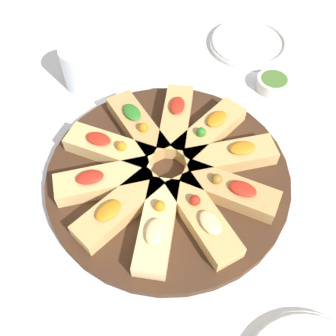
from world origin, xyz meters
TOP-DOWN VIEW (x-y plane):
  - ground_plane at (0.00, 0.00)m, footprint 3.00×3.00m
  - serving_board at (0.00, 0.00)m, footprint 0.43×0.43m
  - focaccia_slice_0 at (0.08, 0.08)m, footprint 0.15×0.15m
  - focaccia_slice_1 at (0.01, 0.11)m, footprint 0.07×0.17m
  - focaccia_slice_2 at (-0.05, 0.10)m, footprint 0.12×0.17m
  - focaccia_slice_3 at (-0.10, 0.05)m, footprint 0.17×0.12m
  - focaccia_slice_4 at (-0.11, -0.02)m, footprint 0.17×0.08m
  - focaccia_slice_5 at (-0.07, -0.09)m, footprint 0.15×0.16m
  - focaccia_slice_6 at (-0.01, -0.11)m, footprint 0.06×0.17m
  - focaccia_slice_7 at (0.05, -0.10)m, footprint 0.12×0.17m
  - focaccia_slice_8 at (0.10, -0.05)m, footprint 0.17×0.12m
  - focaccia_slice_9 at (0.11, 0.02)m, footprint 0.17×0.08m
  - plate_left at (-0.30, 0.30)m, footprint 0.18×0.18m
  - water_glass at (-0.29, -0.09)m, footprint 0.08×0.08m
  - dipping_bowl at (-0.15, 0.29)m, footprint 0.07×0.07m

SIDE VIEW (x-z plane):
  - ground_plane at x=0.00m, z-range 0.00..0.00m
  - plate_left at x=-0.30m, z-range 0.00..0.02m
  - serving_board at x=0.00m, z-range 0.00..0.02m
  - dipping_bowl at x=-0.15m, z-range 0.00..0.03m
  - focaccia_slice_1 at x=0.01m, z-range 0.01..0.05m
  - focaccia_slice_3 at x=-0.10m, z-range 0.01..0.05m
  - focaccia_slice_6 at x=-0.01m, z-range 0.01..0.05m
  - focaccia_slice_7 at x=0.05m, z-range 0.01..0.05m
  - focaccia_slice_0 at x=0.08m, z-range 0.01..0.05m
  - focaccia_slice_2 at x=-0.05m, z-range 0.01..0.05m
  - focaccia_slice_4 at x=-0.11m, z-range 0.01..0.05m
  - focaccia_slice_5 at x=-0.07m, z-range 0.01..0.05m
  - focaccia_slice_8 at x=0.10m, z-range 0.01..0.05m
  - focaccia_slice_9 at x=0.11m, z-range 0.01..0.05m
  - water_glass at x=-0.29m, z-range 0.00..0.09m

